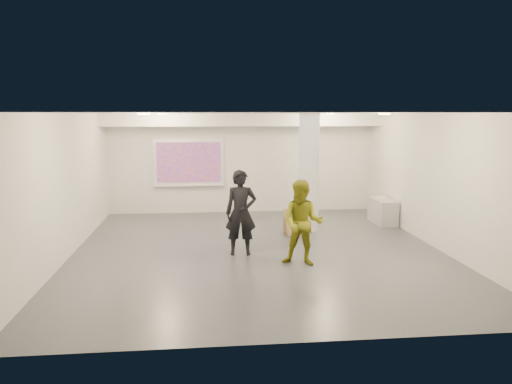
{
  "coord_description": "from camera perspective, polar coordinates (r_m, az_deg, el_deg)",
  "views": [
    {
      "loc": [
        -1.16,
        -10.58,
        2.98
      ],
      "look_at": [
        0.0,
        0.4,
        1.25
      ],
      "focal_mm": 35.0,
      "sensor_mm": 36.0,
      "label": 1
    }
  ],
  "objects": [
    {
      "name": "wall_front",
      "position": [
        6.37,
        4.66,
        -4.56
      ],
      "size": [
        8.0,
        0.01,
        3.0
      ],
      "primitive_type": "cube",
      "color": "silver",
      "rests_on": "floor"
    },
    {
      "name": "downlight_se",
      "position": [
        9.68,
        14.44,
        8.63
      ],
      "size": [
        0.22,
        0.22,
        0.02
      ],
      "primitive_type": "cylinder",
      "color": "#FFF889",
      "rests_on": "ceiling"
    },
    {
      "name": "cardboard_front",
      "position": [
        12.62,
        4.38,
        -3.38
      ],
      "size": [
        0.58,
        0.3,
        0.6
      ],
      "primitive_type": "cube",
      "rotation": [
        -0.31,
        0.0,
        -0.1
      ],
      "color": "#95774B",
      "rests_on": "floor"
    },
    {
      "name": "wall_right",
      "position": [
        11.87,
        19.81,
        1.21
      ],
      "size": [
        0.01,
        9.0,
        3.0
      ],
      "primitive_type": "cube",
      "color": "silver",
      "rests_on": "floor"
    },
    {
      "name": "projection_screen",
      "position": [
        15.11,
        -7.69,
        3.3
      ],
      "size": [
        2.1,
        0.13,
        1.42
      ],
      "color": "white",
      "rests_on": "wall_back"
    },
    {
      "name": "wall_left",
      "position": [
        11.05,
        -20.86,
        0.62
      ],
      "size": [
        0.01,
        9.0,
        3.0
      ],
      "primitive_type": "cube",
      "color": "silver",
      "rests_on": "floor"
    },
    {
      "name": "man",
      "position": [
        9.9,
        5.34,
        -3.55
      ],
      "size": [
        1.0,
        0.89,
        1.71
      ],
      "primitive_type": "imported",
      "rotation": [
        0.0,
        0.0,
        -0.36
      ],
      "color": "olive",
      "rests_on": "floor"
    },
    {
      "name": "cardboard_back",
      "position": [
        12.47,
        4.45,
        -3.68
      ],
      "size": [
        0.53,
        0.37,
        0.54
      ],
      "primitive_type": "cube",
      "rotation": [
        -0.24,
        0.0,
        0.43
      ],
      "color": "#95774B",
      "rests_on": "floor"
    },
    {
      "name": "downlight_sw",
      "position": [
        9.14,
        -12.71,
        8.69
      ],
      "size": [
        0.22,
        0.22,
        0.02
      ],
      "primitive_type": "cylinder",
      "color": "#FFF889",
      "rests_on": "ceiling"
    },
    {
      "name": "ceiling",
      "position": [
        10.65,
        0.23,
        9.01
      ],
      "size": [
        8.0,
        9.0,
        0.01
      ],
      "primitive_type": "cube",
      "color": "white",
      "rests_on": "floor"
    },
    {
      "name": "floor",
      "position": [
        11.05,
        0.22,
        -6.74
      ],
      "size": [
        8.0,
        9.0,
        0.01
      ],
      "primitive_type": "cube",
      "color": "#3A3D42",
      "rests_on": "ground"
    },
    {
      "name": "woman",
      "position": [
        10.59,
        -1.74,
        -2.38
      ],
      "size": [
        0.68,
        0.47,
        1.82
      ],
      "primitive_type": "imported",
      "rotation": [
        0.0,
        0.0,
        -0.05
      ],
      "color": "black",
      "rests_on": "floor"
    },
    {
      "name": "credenza",
      "position": [
        14.15,
        14.27,
        -2.14
      ],
      "size": [
        0.49,
        1.16,
        0.68
      ],
      "primitive_type": "cube",
      "rotation": [
        0.0,
        0.0,
        -0.0
      ],
      "color": "#999B9E",
      "rests_on": "floor"
    },
    {
      "name": "soffit_band",
      "position": [
        14.58,
        -1.48,
        8.27
      ],
      "size": [
        8.0,
        1.1,
        0.36
      ],
      "primitive_type": "cube",
      "color": "silver",
      "rests_on": "ceiling"
    },
    {
      "name": "papers_stack",
      "position": [
        14.27,
        14.18,
        -0.62
      ],
      "size": [
        0.24,
        0.3,
        0.02
      ],
      "primitive_type": "cube",
      "rotation": [
        0.0,
        0.0,
        -0.03
      ],
      "color": "white",
      "rests_on": "credenza"
    },
    {
      "name": "column",
      "position": [
        12.75,
        6.06,
        2.19
      ],
      "size": [
        0.52,
        0.52,
        3.0
      ],
      "primitive_type": "cylinder",
      "color": "silver",
      "rests_on": "floor"
    },
    {
      "name": "wall_back",
      "position": [
        15.2,
        -1.63,
        3.31
      ],
      "size": [
        8.0,
        0.01,
        3.0
      ],
      "primitive_type": "cube",
      "color": "silver",
      "rests_on": "floor"
    },
    {
      "name": "downlight_ne",
      "position": [
        13.51,
        8.47,
        8.81
      ],
      "size": [
        0.22,
        0.22,
        0.02
      ],
      "primitive_type": "cylinder",
      "color": "#FFF889",
      "rests_on": "ceiling"
    },
    {
      "name": "downlight_nw",
      "position": [
        13.12,
        -10.7,
        8.75
      ],
      "size": [
        0.22,
        0.22,
        0.02
      ],
      "primitive_type": "cylinder",
      "color": "#FFF889",
      "rests_on": "ceiling"
    }
  ]
}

